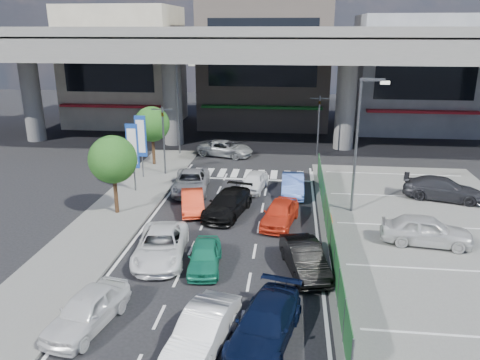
# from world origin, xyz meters

# --- Properties ---
(ground) EXTENTS (120.00, 120.00, 0.00)m
(ground) POSITION_xyz_m (0.00, 0.00, 0.00)
(ground) COLOR black
(ground) RESTS_ON ground
(parking_lot) EXTENTS (12.00, 28.00, 0.06)m
(parking_lot) POSITION_xyz_m (11.00, 2.00, 0.03)
(parking_lot) COLOR #5E5E5B
(parking_lot) RESTS_ON ground
(sidewalk_left) EXTENTS (4.00, 30.00, 0.12)m
(sidewalk_left) POSITION_xyz_m (-7.00, 4.00, 0.06)
(sidewalk_left) COLOR #5E5E5B
(sidewalk_left) RESTS_ON ground
(fence_run) EXTENTS (0.16, 22.00, 1.80)m
(fence_run) POSITION_xyz_m (5.30, 1.00, 0.90)
(fence_run) COLOR #1E5928
(fence_run) RESTS_ON ground
(expressway) EXTENTS (64.00, 14.00, 10.75)m
(expressway) POSITION_xyz_m (0.00, 22.00, 8.76)
(expressway) COLOR slate
(expressway) RESTS_ON ground
(building_west) EXTENTS (12.00, 10.90, 13.00)m
(building_west) POSITION_xyz_m (-16.00, 31.97, 6.49)
(building_west) COLOR #9F9680
(building_west) RESTS_ON ground
(building_center) EXTENTS (14.00, 10.90, 15.00)m
(building_center) POSITION_xyz_m (0.00, 32.97, 7.49)
(building_center) COLOR gray
(building_center) RESTS_ON ground
(building_east) EXTENTS (12.00, 10.90, 12.00)m
(building_east) POSITION_xyz_m (16.00, 31.97, 5.99)
(building_east) COLOR gray
(building_east) RESTS_ON ground
(traffic_light_left) EXTENTS (1.60, 1.24, 5.20)m
(traffic_light_left) POSITION_xyz_m (-6.20, 12.00, 3.94)
(traffic_light_left) COLOR #595B60
(traffic_light_left) RESTS_ON ground
(traffic_light_right) EXTENTS (1.60, 1.24, 5.20)m
(traffic_light_right) POSITION_xyz_m (5.50, 19.00, 3.94)
(traffic_light_right) COLOR #595B60
(traffic_light_right) RESTS_ON ground
(street_lamp_right) EXTENTS (1.65, 0.22, 8.00)m
(street_lamp_right) POSITION_xyz_m (7.17, 6.00, 4.77)
(street_lamp_right) COLOR #595B60
(street_lamp_right) RESTS_ON ground
(street_lamp_left) EXTENTS (1.65, 0.22, 8.00)m
(street_lamp_left) POSITION_xyz_m (-6.33, 18.00, 4.77)
(street_lamp_left) COLOR #595B60
(street_lamp_left) RESTS_ON ground
(signboard_near) EXTENTS (0.80, 0.14, 4.70)m
(signboard_near) POSITION_xyz_m (-7.20, 7.99, 3.06)
(signboard_near) COLOR #595B60
(signboard_near) RESTS_ON ground
(signboard_far) EXTENTS (0.80, 0.14, 4.70)m
(signboard_far) POSITION_xyz_m (-7.60, 10.99, 3.06)
(signboard_far) COLOR #595B60
(signboard_far) RESTS_ON ground
(tree_near) EXTENTS (2.80, 2.80, 4.80)m
(tree_near) POSITION_xyz_m (-7.00, 4.00, 3.39)
(tree_near) COLOR #382314
(tree_near) RESTS_ON ground
(tree_far) EXTENTS (2.80, 2.80, 4.80)m
(tree_far) POSITION_xyz_m (-7.80, 14.50, 3.39)
(tree_far) COLOR #382314
(tree_far) RESTS_ON ground
(van_white_back_left) EXTENTS (2.42, 4.30, 1.38)m
(van_white_back_left) POSITION_xyz_m (-4.06, -6.85, 0.69)
(van_white_back_left) COLOR silver
(van_white_back_left) RESTS_ON ground
(hatch_white_back_mid) EXTENTS (2.30, 4.40, 1.38)m
(hatch_white_back_mid) POSITION_xyz_m (0.43, -7.57, 0.69)
(hatch_white_back_mid) COLOR white
(hatch_white_back_mid) RESTS_ON ground
(minivan_navy_back) EXTENTS (2.94, 5.03, 1.37)m
(minivan_navy_back) POSITION_xyz_m (2.55, -6.95, 0.68)
(minivan_navy_back) COLOR black
(minivan_navy_back) RESTS_ON ground
(sedan_white_mid_left) EXTENTS (2.89, 5.21, 1.38)m
(sedan_white_mid_left) POSITION_xyz_m (-2.82, -1.26, 0.69)
(sedan_white_mid_left) COLOR white
(sedan_white_mid_left) RESTS_ON ground
(taxi_teal_mid) EXTENTS (1.77, 3.69, 1.22)m
(taxi_teal_mid) POSITION_xyz_m (-0.55, -1.96, 0.61)
(taxi_teal_mid) COLOR #198462
(taxi_teal_mid) RESTS_ON ground
(hatch_black_mid_right) EXTENTS (2.44, 4.42, 1.38)m
(hatch_black_mid_right) POSITION_xyz_m (4.02, -1.79, 0.69)
(hatch_black_mid_right) COLOR black
(hatch_black_mid_right) RESTS_ON ground
(taxi_orange_left) EXTENTS (2.16, 3.95, 1.24)m
(taxi_orange_left) POSITION_xyz_m (-2.60, 4.98, 0.62)
(taxi_orange_left) COLOR #F13C1D
(taxi_orange_left) RESTS_ON ground
(sedan_black_mid) EXTENTS (2.93, 5.06, 1.38)m
(sedan_black_mid) POSITION_xyz_m (-0.40, 4.66, 0.69)
(sedan_black_mid) COLOR black
(sedan_black_mid) RESTS_ON ground
(taxi_orange_right) EXTENTS (2.42, 4.30, 1.38)m
(taxi_orange_right) POSITION_xyz_m (2.73, 3.53, 0.69)
(taxi_orange_right) COLOR red
(taxi_orange_right) RESTS_ON ground
(wagon_silver_front_left) EXTENTS (2.82, 5.19, 1.38)m
(wagon_silver_front_left) POSITION_xyz_m (-3.46, 8.54, 0.69)
(wagon_silver_front_left) COLOR #93949A
(wagon_silver_front_left) RESTS_ON ground
(sedan_white_front_mid) EXTENTS (2.02, 3.81, 1.23)m
(sedan_white_front_mid) POSITION_xyz_m (0.78, 9.28, 0.62)
(sedan_white_front_mid) COLOR white
(sedan_white_front_mid) RESTS_ON ground
(kei_truck_front_right) EXTENTS (1.47, 4.14, 1.36)m
(kei_truck_front_right) POSITION_xyz_m (3.43, 8.67, 0.68)
(kei_truck_front_right) COLOR #4A6DC5
(kei_truck_front_right) RESTS_ON ground
(crossing_wagon_silver) EXTENTS (5.24, 3.42, 1.34)m
(crossing_wagon_silver) POSITION_xyz_m (-2.46, 18.06, 0.67)
(crossing_wagon_silver) COLOR #929699
(crossing_wagon_silver) RESTS_ON ground
(parked_sedan_white) EXTENTS (4.67, 2.37, 1.52)m
(parked_sedan_white) POSITION_xyz_m (10.23, 1.72, 0.82)
(parked_sedan_white) COLOR silver
(parked_sedan_white) RESTS_ON parking_lot
(parked_sedan_dgrey) EXTENTS (5.26, 3.21, 1.42)m
(parked_sedan_dgrey) POSITION_xyz_m (13.07, 8.70, 0.77)
(parked_sedan_dgrey) COLOR #2B2B30
(parked_sedan_dgrey) RESTS_ON parking_lot
(traffic_cone) EXTENTS (0.37, 0.37, 0.64)m
(traffic_cone) POSITION_xyz_m (5.60, 3.88, 0.38)
(traffic_cone) COLOR #F5500D
(traffic_cone) RESTS_ON parking_lot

